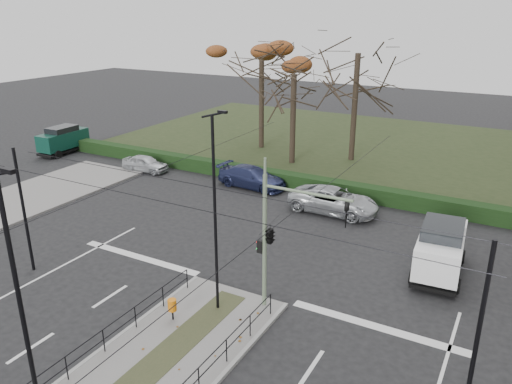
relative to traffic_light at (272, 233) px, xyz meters
The scene contains 17 objects.
ground 5.95m from the traffic_light, 112.12° to the right, with size 140.00×140.00×0.00m, color black.
park 28.79m from the traffic_light, 105.89° to the left, with size 38.00×26.00×0.10m, color #222D16.
hedge 16.39m from the traffic_light, 119.04° to the left, with size 38.00×1.00×1.00m, color black.
median_railing 7.73m from the traffic_light, 104.45° to the right, with size 4.14×13.24×0.92m.
catenary 3.41m from the traffic_light, 122.41° to the right, with size 20.00×34.00×6.00m.
traffic_light is the anchor object (origin of this frame).
litter_bin 4.81m from the traffic_light, 137.68° to the right, with size 0.35×0.35×0.89m.
streetlamp_median_near 9.69m from the traffic_light, 102.02° to the right, with size 0.69×0.14×8.29m.
streetlamp_median_far 2.35m from the traffic_light, 147.99° to the right, with size 0.68×0.14×8.17m.
parked_car_first 21.05m from the traffic_light, 144.76° to the left, with size 1.47×3.65×1.24m, color #B5B9BE.
parked_car_third 15.42m from the traffic_light, 122.34° to the left, with size 2.03×4.98×1.45m, color #21274D.
parked_car_fourth 11.61m from the traffic_light, 97.73° to the left, with size 2.51×5.43×1.51m, color #B5B9BE.
white_van 8.74m from the traffic_light, 50.05° to the left, with size 2.41×4.80×2.48m.
green_van 29.59m from the traffic_light, 154.53° to the left, with size 1.98×4.57×2.32m.
rust_tree 25.94m from the traffic_light, 119.29° to the left, with size 7.89×7.89×9.94m.
bare_tree_center 23.28m from the traffic_light, 100.63° to the left, with size 7.57×7.57×11.21m.
bare_tree_near 21.14m from the traffic_light, 112.75° to the left, with size 5.30×5.30×9.25m.
Camera 1 is at (9.83, -11.27, 11.61)m, focal length 35.00 mm.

